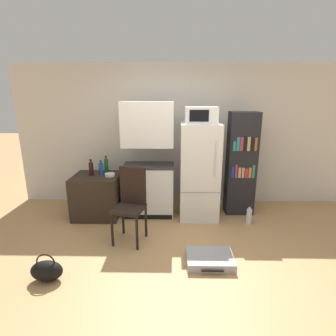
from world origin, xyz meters
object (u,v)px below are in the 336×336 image
Objects in this scene: bottle_blue_soda at (101,168)px; chair at (131,198)px; kitchen_hutch at (148,164)px; bottle_green_tall at (106,165)px; refrigerator at (199,171)px; bowl at (110,175)px; bottle_wine_dark at (91,168)px; side_table at (97,196)px; bookshelf at (241,164)px; suitcase_large_flat at (210,259)px; water_bottle_front at (249,216)px; handbag at (47,271)px; microwave at (201,115)px.

chair reaches higher than bottle_blue_soda.
bottle_green_tall is (-0.77, 0.18, -0.07)m from kitchen_hutch.
bowl is at bearing -177.88° from refrigerator.
bottle_blue_soda is at bearing -179.19° from kitchen_hutch.
bottle_blue_soda reaches higher than bowl.
chair is at bearing -142.93° from refrigerator.
bottle_wine_dark is 0.17m from bottle_blue_soda.
bookshelf reaches higher than side_table.
refrigerator is at bearing 91.07° from suitcase_large_flat.
refrigerator is 1.09m from water_bottle_front.
kitchen_hutch reaches higher than refrigerator.
side_table is 2.12× the size of handbag.
refrigerator is at bearing -8.80° from bottle_green_tall.
kitchen_hutch is 0.87m from refrigerator.
microwave is at bearing 0.66° from side_table.
kitchen_hutch reaches higher than suitcase_large_flat.
microwave reaches higher than handbag.
bottle_green_tall is (-1.63, 0.25, -0.89)m from microwave.
suitcase_large_flat is at bearing 10.64° from handbag.
bottle_green_tall reaches higher than bowl.
handbag is at bearing -93.64° from side_table.
microwave is at bearing -107.54° from refrigerator.
suitcase_large_flat is at bearing -36.69° from bottle_wine_dark.
water_bottle_front is (1.84, 0.48, -0.48)m from chair.
handbag is at bearing -95.91° from bottle_blue_soda.
side_table is 1.80m from refrigerator.
kitchen_hutch reaches higher than bottle_blue_soda.
microwave is 1.90m from bottle_blue_soda.
water_bottle_front is at bearing -6.29° from side_table.
chair reaches higher than bottle_wine_dark.
water_bottle_front is at bearing -6.13° from bowl.
bottle_green_tall is 1.21m from chair.
suitcase_large_flat is at bearing -44.55° from bottle_green_tall.
bottle_wine_dark is at bearing 170.10° from bowl.
kitchen_hutch is at bearing 167.23° from water_bottle_front.
suitcase_large_flat is (-0.71, -1.54, -0.84)m from bookshelf.
handbag reaches higher than water_bottle_front.
bottle_green_tall is at bearing 171.15° from microwave.
kitchen_hutch is 0.82m from bottle_blue_soda.
side_table is at bearing 142.64° from suitcase_large_flat.
handbag is 1.10× the size of water_bottle_front.
bowl is at bearing 139.09° from suitcase_large_flat.
suitcase_large_flat is at bearing -37.39° from side_table.
bowl is at bearing -66.87° from bottle_green_tall.
handbag is 3.02m from water_bottle_front.
refrigerator is 9.49× the size of bowl.
refrigerator is 6.68× the size of bottle_blue_soda.
bookshelf is 5.45× the size of water_bottle_front.
chair is 1.96m from water_bottle_front.
bottle_blue_soda is at bearing -102.48° from bottle_green_tall.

